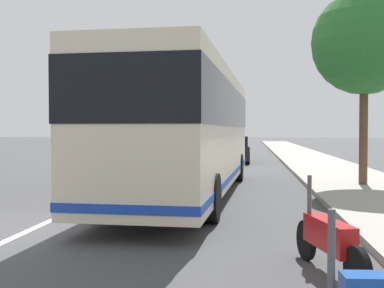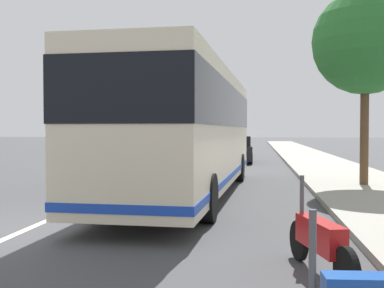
{
  "view_description": "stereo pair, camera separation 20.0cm",
  "coord_description": "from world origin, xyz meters",
  "views": [
    {
      "loc": [
        -8.66,
        -4.08,
        1.87
      ],
      "look_at": [
        6.17,
        -2.27,
        1.43
      ],
      "focal_mm": 44.62,
      "sensor_mm": 36.0,
      "label": 1
    },
    {
      "loc": [
        -8.63,
        -4.27,
        1.87
      ],
      "look_at": [
        6.17,
        -2.27,
        1.43
      ],
      "focal_mm": 44.62,
      "sensor_mm": 36.0,
      "label": 2
    }
  ],
  "objects": [
    {
      "name": "sidewalk_curb",
      "position": [
        10.0,
        -7.69,
        0.07
      ],
      "size": [
        110.0,
        3.6,
        0.14
      ],
      "primitive_type": "cube",
      "color": "#9E998E",
      "rests_on": "ground"
    },
    {
      "name": "coach_bus",
      "position": [
        4.87,
        -2.36,
        2.01
      ],
      "size": [
        12.46,
        3.06,
        3.47
      ],
      "rotation": [
        0.0,
        0.0,
        -0.05
      ],
      "color": "beige",
      "rests_on": "ground"
    },
    {
      "name": "car_oncoming",
      "position": [
        18.84,
        -3.03,
        0.72
      ],
      "size": [
        4.5,
        2.1,
        1.51
      ],
      "rotation": [
        0.0,
        0.0,
        0.04
      ],
      "color": "black",
      "rests_on": "ground"
    },
    {
      "name": "lane_divider_line",
      "position": [
        10.0,
        0.0,
        0.0
      ],
      "size": [
        110.0,
        0.16,
        0.01
      ],
      "primitive_type": "cube",
      "color": "silver",
      "rests_on": "ground"
    },
    {
      "name": "ground_plane",
      "position": [
        0.0,
        0.0,
        0.0
      ],
      "size": [
        220.0,
        220.0,
        0.0
      ],
      "primitive_type": "plane",
      "color": "#424244"
    },
    {
      "name": "car_behind_bus",
      "position": [
        24.92,
        -2.27,
        0.68
      ],
      "size": [
        4.15,
        2.11,
        1.44
      ],
      "rotation": [
        0.0,
        0.0,
        -0.06
      ],
      "color": "silver",
      "rests_on": "ground"
    },
    {
      "name": "motorcycle_mid_row",
      "position": [
        -2.42,
        -5.08,
        0.46
      ],
      "size": [
        2.05,
        0.62,
        1.23
      ],
      "rotation": [
        0.0,
        0.0,
        0.26
      ],
      "color": "black",
      "rests_on": "ground"
    },
    {
      "name": "roadside_tree_mid_block",
      "position": [
        7.05,
        -7.66,
        4.63
      ],
      "size": [
        3.31,
        3.31,
        6.3
      ],
      "color": "brown",
      "rests_on": "ground"
    }
  ]
}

